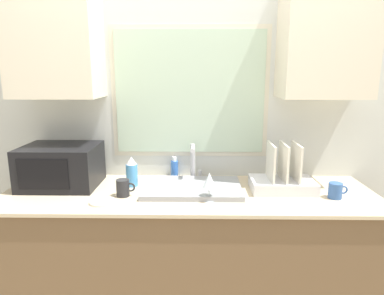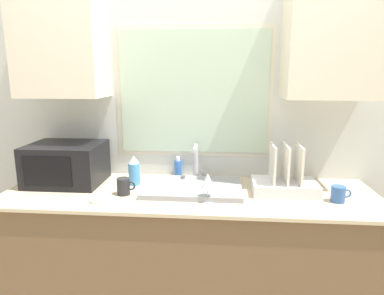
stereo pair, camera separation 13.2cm
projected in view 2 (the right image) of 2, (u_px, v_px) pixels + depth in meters
The scene contains 12 objects.
countertop at pixel (189, 261), 2.16m from camera, with size 2.23×0.70×0.93m.
wall_back at pixel (194, 106), 2.27m from camera, with size 6.00×0.38×2.60m.
sink_basin at pixel (193, 188), 2.09m from camera, with size 0.59×0.40×0.03m.
faucet at pixel (196, 159), 2.27m from camera, with size 0.08×0.15×0.24m.
microwave at pixel (66, 164), 2.20m from camera, with size 0.46×0.37×0.26m.
dish_rack at pixel (284, 182), 2.03m from camera, with size 0.38×0.25×0.29m.
spray_bottle at pixel (134, 171), 2.17m from camera, with size 0.07×0.07×0.19m.
soap_bottle at pixel (178, 168), 2.35m from camera, with size 0.05×0.05×0.14m.
mug_near_sink at pixel (124, 186), 2.00m from camera, with size 0.11×0.07×0.10m.
wine_glass at pixel (208, 181), 1.88m from camera, with size 0.07×0.07×0.16m.
mug_by_rack at pixel (338, 194), 1.89m from camera, with size 0.11×0.08×0.09m.
small_plate at pixel (103, 200), 1.92m from camera, with size 0.14×0.14×0.01m.
Camera 2 is at (0.18, -1.62, 1.63)m, focal length 32.00 mm.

